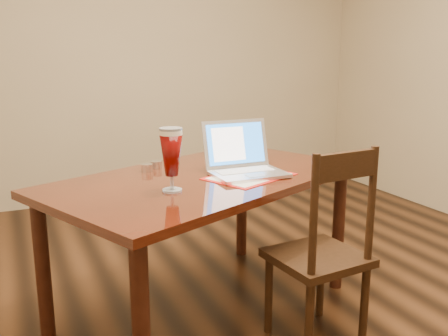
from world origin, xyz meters
name	(u,v)px	position (x,y,z in m)	size (l,w,h in m)	color
ground	(267,318)	(0.00, 0.00, 0.00)	(5.00, 5.00, 0.00)	black
dining_table	(206,191)	(-0.26, 0.20, 0.67)	(1.81, 1.45, 1.03)	#461509
dining_chair	(322,253)	(0.12, -0.29, 0.45)	(0.44, 0.42, 0.95)	black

